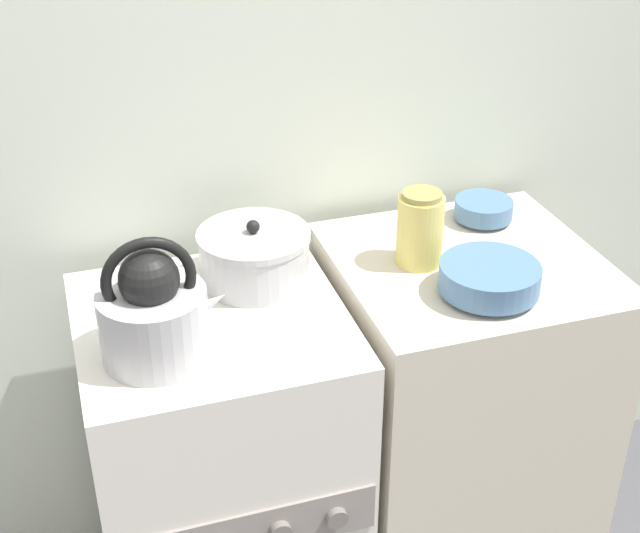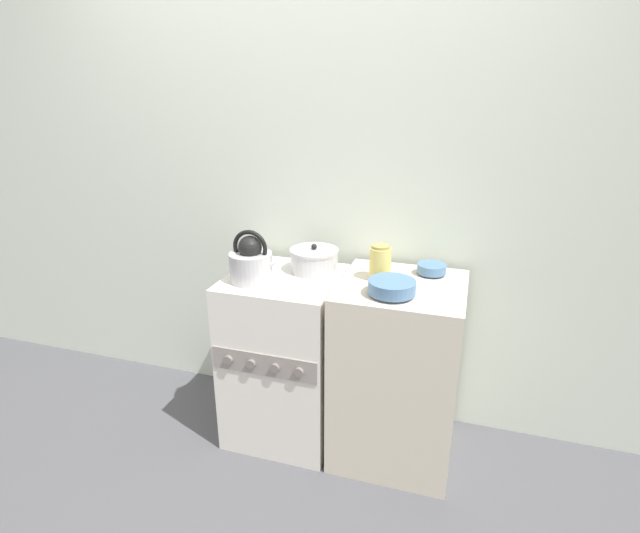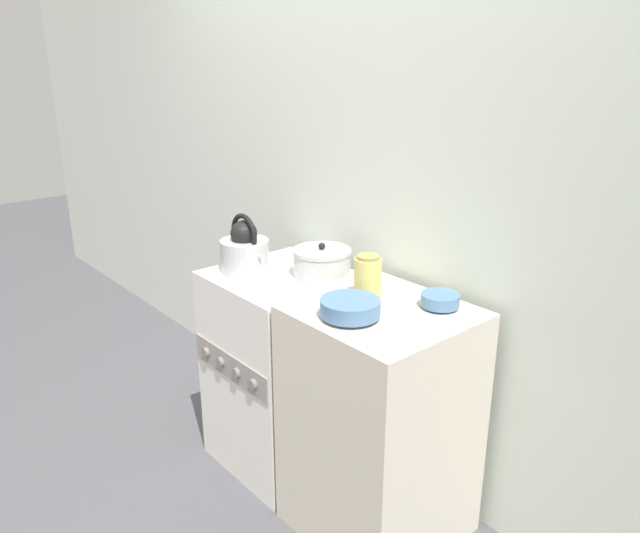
# 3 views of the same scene
# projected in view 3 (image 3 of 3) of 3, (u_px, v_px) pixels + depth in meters

# --- Properties ---
(ground_plane) EXTENTS (12.00, 12.00, 0.00)m
(ground_plane) POSITION_uv_depth(u_px,v_px,m) (237.00, 479.00, 2.68)
(ground_plane) COLOR #4C4C51
(wall_back) EXTENTS (7.00, 0.06, 2.50)m
(wall_back) POSITION_uv_depth(u_px,v_px,m) (346.00, 172.00, 2.64)
(wall_back) COLOR silver
(wall_back) RESTS_ON ground_plane
(stove) EXTENTS (0.53, 0.55, 0.87)m
(stove) POSITION_uv_depth(u_px,v_px,m) (283.00, 369.00, 2.69)
(stove) COLOR silver
(stove) RESTS_ON ground_plane
(counter) EXTENTS (0.56, 0.55, 0.90)m
(counter) POSITION_uv_depth(u_px,v_px,m) (380.00, 423.00, 2.29)
(counter) COLOR beige
(counter) RESTS_ON ground_plane
(kettle) EXTENTS (0.24, 0.20, 0.25)m
(kettle) POSITION_uv_depth(u_px,v_px,m) (245.00, 251.00, 2.54)
(kettle) COLOR #B2B2B7
(kettle) RESTS_ON stove
(cooking_pot) EXTENTS (0.24, 0.24, 0.14)m
(cooking_pot) POSITION_uv_depth(u_px,v_px,m) (322.00, 262.00, 2.51)
(cooking_pot) COLOR #B2B2B7
(cooking_pot) RESTS_ON stove
(enamel_bowl) EXTENTS (0.20, 0.20, 0.07)m
(enamel_bowl) POSITION_uv_depth(u_px,v_px,m) (350.00, 308.00, 2.06)
(enamel_bowl) COLOR #4C729E
(enamel_bowl) RESTS_ON counter
(small_ceramic_bowl) EXTENTS (0.13, 0.13, 0.05)m
(small_ceramic_bowl) POSITION_uv_depth(u_px,v_px,m) (440.00, 300.00, 2.15)
(small_ceramic_bowl) COLOR #4C729E
(small_ceramic_bowl) RESTS_ON counter
(storage_jar) EXTENTS (0.10, 0.10, 0.16)m
(storage_jar) POSITION_uv_depth(u_px,v_px,m) (368.00, 278.00, 2.21)
(storage_jar) COLOR #E0CC66
(storage_jar) RESTS_ON counter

